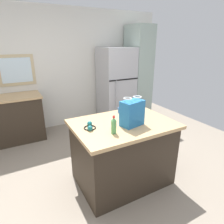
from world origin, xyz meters
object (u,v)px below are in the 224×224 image
object	(u,v)px
kitchen_island	(122,152)
tall_cabinet	(138,74)
bottle	(114,126)
small_box	(124,110)
shopping_bag	(132,113)
ear_defenders	(90,127)
refrigerator	(116,86)

from	to	relation	value
kitchen_island	tall_cabinet	size ratio (longest dim) A/B	0.57
kitchen_island	bottle	world-z (taller)	bottle
small_box	bottle	xyz separation A→B (m)	(-0.47, -0.52, 0.05)
shopping_bag	bottle	size ratio (longest dim) A/B	1.68
kitchen_island	ear_defenders	size ratio (longest dim) A/B	6.66
kitchen_island	bottle	xyz separation A→B (m)	(-0.26, -0.21, 0.54)
refrigerator	shopping_bag	distance (m)	2.32
small_box	refrigerator	bearing A→B (deg)	64.16
shopping_bag	ear_defenders	xyz separation A→B (m)	(-0.50, 0.16, -0.14)
bottle	ear_defenders	bearing A→B (deg)	126.27
tall_cabinet	ear_defenders	size ratio (longest dim) A/B	11.66
kitchen_island	small_box	bearing A→B (deg)	55.59
kitchen_island	refrigerator	distance (m)	2.27
refrigerator	bottle	size ratio (longest dim) A/B	8.18
refrigerator	shopping_bag	xyz separation A→B (m)	(-0.97, -2.10, 0.17)
shopping_bag	tall_cabinet	bearing A→B (deg)	52.86
shopping_bag	bottle	distance (m)	0.33
small_box	ear_defenders	world-z (taller)	small_box
refrigerator	shopping_bag	world-z (taller)	refrigerator
tall_cabinet	kitchen_island	bearing A→B (deg)	-129.67
ear_defenders	kitchen_island	bearing A→B (deg)	-5.55
kitchen_island	tall_cabinet	world-z (taller)	tall_cabinet
kitchen_island	small_box	world-z (taller)	small_box
shopping_bag	kitchen_island	bearing A→B (deg)	115.40
bottle	ear_defenders	xyz separation A→B (m)	(-0.19, 0.26, -0.07)
tall_cabinet	bottle	distance (m)	2.91
small_box	kitchen_island	bearing A→B (deg)	-124.41
tall_cabinet	small_box	size ratio (longest dim) A/B	13.16
refrigerator	ear_defenders	size ratio (longest dim) A/B	9.14
shopping_bag	bottle	bearing A→B (deg)	-162.53
kitchen_island	bottle	size ratio (longest dim) A/B	5.96
kitchen_island	ear_defenders	bearing A→B (deg)	174.45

